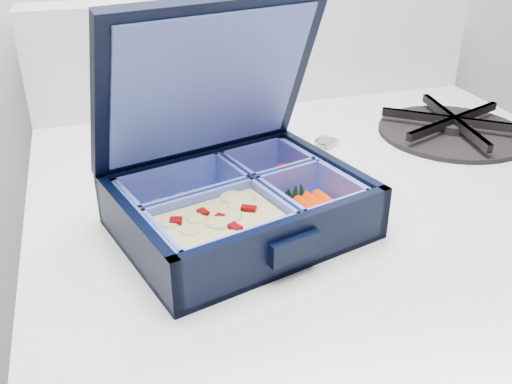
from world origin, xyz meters
name	(u,v)px	position (x,y,z in m)	size (l,w,h in m)	color
bento_box	(240,206)	(0.36, 1.61, 0.97)	(0.21, 0.16, 0.05)	black
burner_grate	(453,124)	(0.68, 1.75, 0.95)	(0.18, 0.18, 0.03)	black
burner_grate_rear	(217,146)	(0.38, 1.77, 0.95)	(0.18, 0.18, 0.02)	black
fork	(293,166)	(0.45, 1.71, 0.94)	(0.02, 0.17, 0.01)	#BCBCBF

